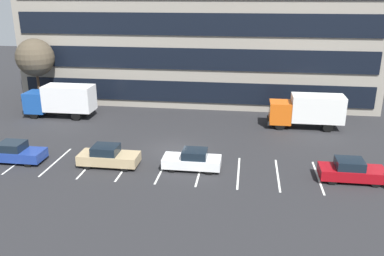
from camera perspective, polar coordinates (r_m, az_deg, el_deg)
name	(u,v)px	position (r m, az deg, el deg)	size (l,w,h in m)	color
ground_plane	(172,150)	(33.42, -2.88, -3.13)	(120.00, 120.00, 0.00)	#262628
office_building	(199,22)	(48.87, 0.98, 14.74)	(39.86, 11.62, 18.00)	gray
lot_markings	(163,168)	(30.17, -4.16, -5.66)	(22.54, 5.40, 0.01)	silver
box_truck_orange	(308,110)	(39.74, 16.02, 2.51)	(6.97, 2.31, 3.23)	#D85914
box_truck_blue	(61,99)	(43.76, -18.02, 3.88)	(7.24, 2.40, 3.36)	#194799
sedan_maroon	(351,171)	(29.97, 21.59, -5.65)	(4.38, 1.83, 1.57)	maroon
sedan_tan	(108,156)	(30.82, -11.75, -3.95)	(4.47, 1.87, 1.60)	tan
sedan_white	(193,160)	(29.65, 0.07, -4.55)	(4.25, 1.78, 1.52)	white
sedan_navy	(15,153)	(33.78, -23.75, -3.19)	(4.39, 1.84, 1.57)	navy
bare_tree	(35,58)	(47.55, -21.29, 9.25)	(4.09, 4.09, 7.67)	#473323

